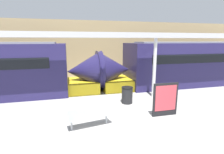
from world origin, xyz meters
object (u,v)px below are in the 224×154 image
train_left (200,64)px  poster_board (165,99)px  support_column_near (154,68)px  bench_near (90,115)px  trash_bin (127,95)px

train_left → poster_board: size_ratio=10.68×
train_left → poster_board: bearing=-139.9°
support_column_near → train_left: bearing=24.7°
bench_near → trash_bin: trash_bin is taller
poster_board → support_column_near: 2.87m
trash_bin → train_left: bearing=23.3°
support_column_near → trash_bin: bearing=-160.5°
train_left → bench_near: size_ratio=8.94×
trash_bin → bench_near: bearing=-135.3°
bench_near → support_column_near: 5.17m
train_left → support_column_near: (-5.09, -2.34, 0.19)m
bench_near → trash_bin: size_ratio=2.04×
trash_bin → poster_board: poster_board is taller
bench_near → poster_board: poster_board is taller
bench_near → poster_board: (3.35, 0.30, 0.24)m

